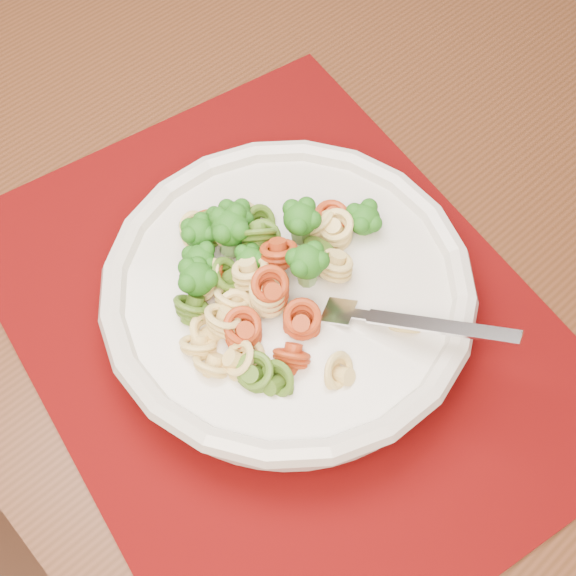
% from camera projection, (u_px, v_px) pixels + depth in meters
% --- Properties ---
extents(dining_table, '(1.47, 1.25, 0.74)m').
position_uv_depth(dining_table, '(460.00, 338.00, 0.76)').
color(dining_table, '#4D2815').
rests_on(dining_table, ground).
extents(placemat, '(0.61, 0.58, 0.00)m').
position_uv_depth(placemat, '(282.00, 324.00, 0.64)').
color(placemat, '#4F0603').
rests_on(placemat, dining_table).
extents(pasta_bowl, '(0.29, 0.29, 0.05)m').
position_uv_depth(pasta_bowl, '(288.00, 294.00, 0.62)').
color(pasta_bowl, beige).
rests_on(pasta_bowl, placemat).
extents(pasta_broccoli_heap, '(0.24, 0.24, 0.06)m').
position_uv_depth(pasta_broccoli_heap, '(288.00, 284.00, 0.60)').
color(pasta_broccoli_heap, '#E7C672').
rests_on(pasta_broccoli_heap, pasta_bowl).
extents(fork, '(0.18, 0.03, 0.08)m').
position_uv_depth(fork, '(338.00, 311.00, 0.59)').
color(fork, silver).
rests_on(fork, pasta_bowl).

